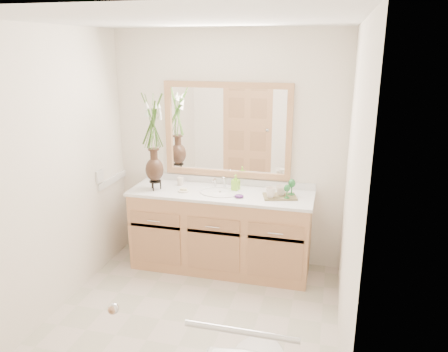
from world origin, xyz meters
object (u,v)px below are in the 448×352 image
(tray, at_px, (280,196))
(soap_bottle, at_px, (236,183))
(tumbler, at_px, (180,181))
(flower_vase, at_px, (153,131))

(tray, bearing_deg, soap_bottle, 150.49)
(tumbler, distance_m, tray, 1.07)
(tumbler, xyz_separation_m, soap_bottle, (0.60, -0.01, 0.03))
(flower_vase, distance_m, tray, 1.39)
(flower_vase, distance_m, soap_bottle, 0.97)
(soap_bottle, bearing_deg, tray, -2.27)
(tumbler, height_order, soap_bottle, soap_bottle)
(tumbler, bearing_deg, flower_vase, -134.35)
(flower_vase, xyz_separation_m, soap_bottle, (0.79, 0.19, -0.53))
(tumbler, height_order, tray, tumbler)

